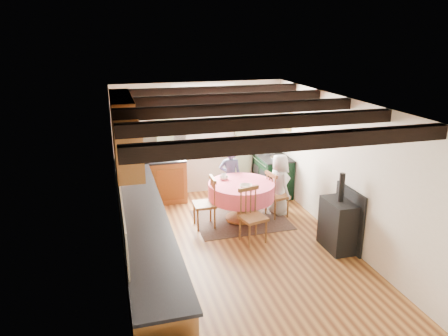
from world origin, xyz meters
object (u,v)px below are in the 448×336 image
object	(u,v)px
dining_table	(241,202)
cup	(224,176)
aga_range	(273,175)
child_far	(230,176)
cast_iron_stove	(339,212)
child_right	(279,184)
chair_left	(204,203)
chair_near	(253,216)
chair_right	(277,194)

from	to	relation	value
dining_table	cup	distance (m)	0.58
dining_table	aga_range	world-z (taller)	aga_range
child_far	cast_iron_stove	bearing A→B (deg)	128.02
aga_range	child_right	world-z (taller)	child_right
chair_left	chair_near	bearing A→B (deg)	40.55
child_right	cup	distance (m)	1.08
chair_near	child_far	bearing A→B (deg)	74.01
chair_left	cup	xyz separation A→B (m)	(0.48, 0.40, 0.32)
chair_near	child_far	world-z (taller)	child_far
chair_right	child_right	distance (m)	0.20
dining_table	cast_iron_stove	distance (m)	1.89
cast_iron_stove	cup	size ratio (longest dim) A/B	12.74
cast_iron_stove	cup	world-z (taller)	cast_iron_stove
aga_range	child_right	xyz separation A→B (m)	(-0.26, -0.99, 0.16)
chair_right	cup	bearing A→B (deg)	60.02
dining_table	chair_near	world-z (taller)	chair_near
child_right	dining_table	bearing A→B (deg)	92.31
dining_table	chair_left	distance (m)	0.73
chair_left	cast_iron_stove	world-z (taller)	cast_iron_stove
chair_right	child_far	world-z (taller)	child_far
chair_near	aga_range	bearing A→B (deg)	46.95
chair_near	cast_iron_stove	distance (m)	1.39
dining_table	aga_range	distance (m)	1.53
chair_near	aga_range	size ratio (longest dim) A/B	0.99
child_far	child_right	world-z (taller)	child_far
dining_table	child_right	distance (m)	0.84
chair_near	chair_left	world-z (taller)	chair_near
chair_near	child_far	size ratio (longest dim) A/B	0.77
chair_near	child_right	xyz separation A→B (m)	(0.87, 0.98, 0.13)
dining_table	chair_right	world-z (taller)	chair_right
chair_left	cast_iron_stove	distance (m)	2.35
chair_right	child_far	distance (m)	1.07
dining_table	child_far	world-z (taller)	child_far
child_far	aga_range	bearing A→B (deg)	-152.41
chair_left	aga_range	world-z (taller)	chair_left
chair_near	chair_right	xyz separation A→B (m)	(0.79, 0.86, -0.02)
dining_table	chair_near	xyz separation A→B (m)	(-0.07, -0.86, 0.10)
dining_table	child_far	size ratio (longest dim) A/B	1.01
cast_iron_stove	chair_near	bearing A→B (deg)	154.45
chair_left	cup	size ratio (longest dim) A/B	9.18
child_far	cup	world-z (taller)	child_far
aga_range	chair_near	bearing A→B (deg)	-119.93
cast_iron_stove	cup	xyz separation A→B (m)	(-1.42, 1.78, 0.14)
cup	chair_left	bearing A→B (deg)	-139.90
dining_table	child_far	xyz separation A→B (m)	(0.02, 0.78, 0.24)
dining_table	chair_left	bearing A→B (deg)	-173.40
aga_range	chair_right	bearing A→B (deg)	-107.29
child_right	cast_iron_stove	bearing A→B (deg)	-172.38
aga_range	cast_iron_stove	distance (m)	2.57
aga_range	child_far	world-z (taller)	child_far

